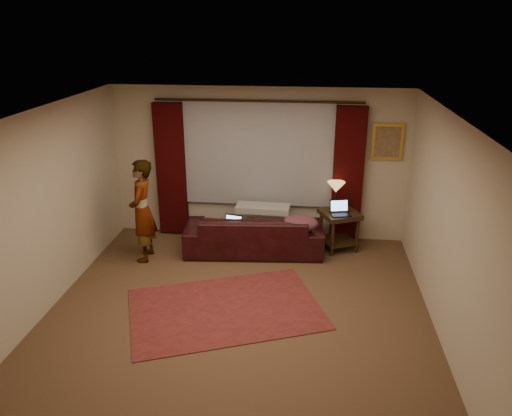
{
  "coord_description": "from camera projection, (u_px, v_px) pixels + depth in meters",
  "views": [
    {
      "loc": [
        0.86,
        -5.63,
        3.63
      ],
      "look_at": [
        0.1,
        1.2,
        1.0
      ],
      "focal_mm": 35.0,
      "sensor_mm": 36.0,
      "label": 1
    }
  ],
  "objects": [
    {
      "name": "floor",
      "position": [
        239.0,
        310.0,
        6.62
      ],
      "size": [
        5.0,
        5.0,
        0.01
      ],
      "primitive_type": "cube",
      "color": "brown",
      "rests_on": "ground"
    },
    {
      "name": "ceiling",
      "position": [
        236.0,
        114.0,
        5.69
      ],
      "size": [
        5.0,
        5.0,
        0.02
      ],
      "primitive_type": "cube",
      "color": "silver",
      "rests_on": "ground"
    },
    {
      "name": "wall_back",
      "position": [
        259.0,
        164.0,
        8.47
      ],
      "size": [
        5.0,
        0.02,
        2.6
      ],
      "primitive_type": "cube",
      "color": "#C1B197",
      "rests_on": "ground"
    },
    {
      "name": "wall_front",
      "position": [
        190.0,
        342.0,
        3.83
      ],
      "size": [
        5.0,
        0.02,
        2.6
      ],
      "primitive_type": "cube",
      "color": "#C1B197",
      "rests_on": "ground"
    },
    {
      "name": "wall_left",
      "position": [
        45.0,
        211.0,
        6.41
      ],
      "size": [
        0.02,
        5.0,
        2.6
      ],
      "primitive_type": "cube",
      "color": "#C1B197",
      "rests_on": "ground"
    },
    {
      "name": "wall_right",
      "position": [
        446.0,
        228.0,
        5.89
      ],
      "size": [
        0.02,
        5.0,
        2.6
      ],
      "primitive_type": "cube",
      "color": "#C1B197",
      "rests_on": "ground"
    },
    {
      "name": "sheer_curtain",
      "position": [
        258.0,
        154.0,
        8.34
      ],
      "size": [
        2.5,
        0.05,
        1.8
      ],
      "primitive_type": "cube",
      "color": "gray",
      "rests_on": "wall_back"
    },
    {
      "name": "drape_left",
      "position": [
        171.0,
        170.0,
        8.57
      ],
      "size": [
        0.5,
        0.14,
        2.3
      ],
      "primitive_type": "cube",
      "color": "black",
      "rests_on": "floor"
    },
    {
      "name": "drape_right",
      "position": [
        348.0,
        176.0,
        8.26
      ],
      "size": [
        0.5,
        0.14,
        2.3
      ],
      "primitive_type": "cube",
      "color": "black",
      "rests_on": "floor"
    },
    {
      "name": "curtain_rod",
      "position": [
        258.0,
        101.0,
        7.98
      ],
      "size": [
        0.04,
        0.04,
        3.4
      ],
      "primitive_type": "cylinder",
      "color": "black",
      "rests_on": "wall_back"
    },
    {
      "name": "picture_frame",
      "position": [
        387.0,
        142.0,
        8.07
      ],
      "size": [
        0.5,
        0.04,
        0.6
      ],
      "primitive_type": "cube",
      "color": "gold",
      "rests_on": "wall_back"
    },
    {
      "name": "sofa",
      "position": [
        254.0,
        226.0,
        8.13
      ],
      "size": [
        2.31,
        1.14,
        0.9
      ],
      "primitive_type": "imported",
      "rotation": [
        0.0,
        0.0,
        3.22
      ],
      "color": "black",
      "rests_on": "floor"
    },
    {
      "name": "throw_blanket",
      "position": [
        263.0,
        194.0,
        8.19
      ],
      "size": [
        0.9,
        0.39,
        0.1
      ],
      "primitive_type": "cube",
      "rotation": [
        0.0,
        0.0,
        -0.04
      ],
      "color": "#9C9A94",
      "rests_on": "sofa"
    },
    {
      "name": "clothing_pile",
      "position": [
        300.0,
        224.0,
        7.91
      ],
      "size": [
        0.57,
        0.44,
        0.24
      ],
      "primitive_type": "ellipsoid",
      "rotation": [
        0.0,
        0.0,
        0.01
      ],
      "color": "brown",
      "rests_on": "sofa"
    },
    {
      "name": "laptop_sofa",
      "position": [
        231.0,
        224.0,
        7.93
      ],
      "size": [
        0.36,
        0.38,
        0.21
      ],
      "primitive_type": null,
      "rotation": [
        0.0,
        0.0,
        -0.23
      ],
      "color": "black",
      "rests_on": "sofa"
    },
    {
      "name": "area_rug",
      "position": [
        225.0,
        309.0,
        6.63
      ],
      "size": [
        2.91,
        2.44,
        0.01
      ],
      "primitive_type": "cube",
      "rotation": [
        0.0,
        0.0,
        0.37
      ],
      "color": "maroon",
      "rests_on": "floor"
    },
    {
      "name": "end_table",
      "position": [
        339.0,
        230.0,
        8.26
      ],
      "size": [
        0.76,
        0.76,
        0.66
      ],
      "primitive_type": "cube",
      "rotation": [
        0.0,
        0.0,
        0.42
      ],
      "color": "black",
      "rests_on": "floor"
    },
    {
      "name": "tiffany_lamp",
      "position": [
        336.0,
        195.0,
        8.2
      ],
      "size": [
        0.34,
        0.34,
        0.46
      ],
      "primitive_type": null,
      "rotation": [
        0.0,
        0.0,
        0.2
      ],
      "color": "olive",
      "rests_on": "end_table"
    },
    {
      "name": "laptop_table",
      "position": [
        341.0,
        208.0,
        7.98
      ],
      "size": [
        0.37,
        0.39,
        0.22
      ],
      "primitive_type": null,
      "rotation": [
        0.0,
        0.0,
        0.22
      ],
      "color": "black",
      "rests_on": "end_table"
    },
    {
      "name": "person",
      "position": [
        142.0,
        211.0,
        7.75
      ],
      "size": [
        0.52,
        0.52,
        1.64
      ],
      "primitive_type": "imported",
      "rotation": [
        0.0,
        0.0,
        -1.49
      ],
      "color": "#9C9A94",
      "rests_on": "floor"
    }
  ]
}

